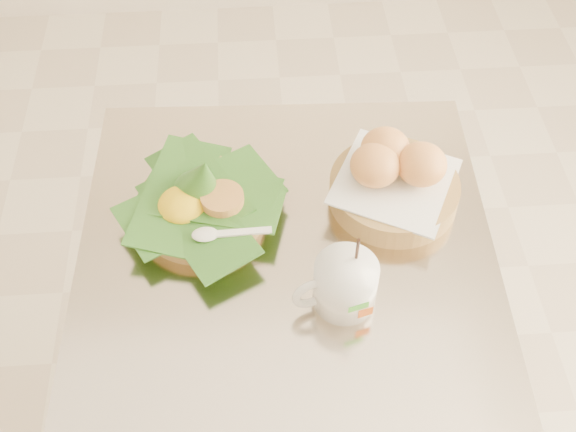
{
  "coord_description": "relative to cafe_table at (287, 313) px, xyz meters",
  "views": [
    {
      "loc": [
        0.11,
        -0.73,
        1.72
      ],
      "look_at": [
        0.16,
        0.01,
        0.82
      ],
      "focal_mm": 45.0,
      "sensor_mm": 36.0,
      "label": 1
    }
  ],
  "objects": [
    {
      "name": "bread_basket",
      "position": [
        0.19,
        0.09,
        0.27
      ],
      "size": [
        0.26,
        0.26,
        0.12
      ],
      "rotation": [
        0.0,
        0.0,
        0.33
      ],
      "color": "#AB8549",
      "rests_on": "cafe_table"
    },
    {
      "name": "coffee_mug",
      "position": [
        0.08,
        -0.12,
        0.27
      ],
      "size": [
        0.14,
        0.1,
        0.17
      ],
      "rotation": [
        0.0,
        0.0,
        0.27
      ],
      "color": "white",
      "rests_on": "cafe_table"
    },
    {
      "name": "cafe_table",
      "position": [
        0.0,
        0.0,
        0.0
      ],
      "size": [
        0.73,
        0.73,
        0.75
      ],
      "rotation": [
        0.0,
        0.0,
        -0.04
      ],
      "color": "gray",
      "rests_on": "floor"
    },
    {
      "name": "rice_basket",
      "position": [
        -0.14,
        0.07,
        0.26
      ],
      "size": [
        0.28,
        0.28,
        0.14
      ],
      "rotation": [
        0.0,
        0.0,
        0.34
      ],
      "color": "#AB8549",
      "rests_on": "cafe_table"
    }
  ]
}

